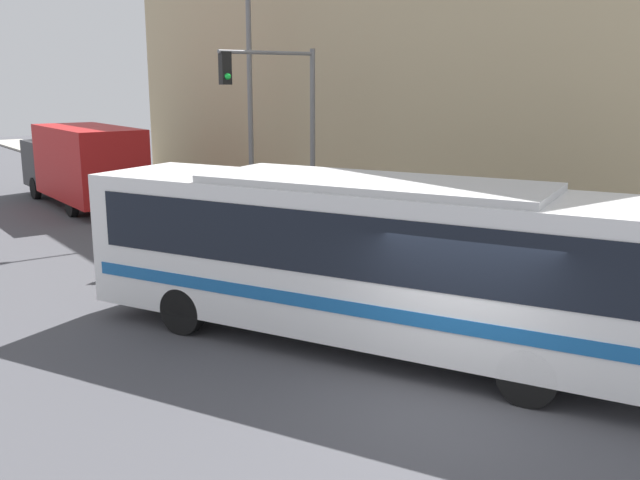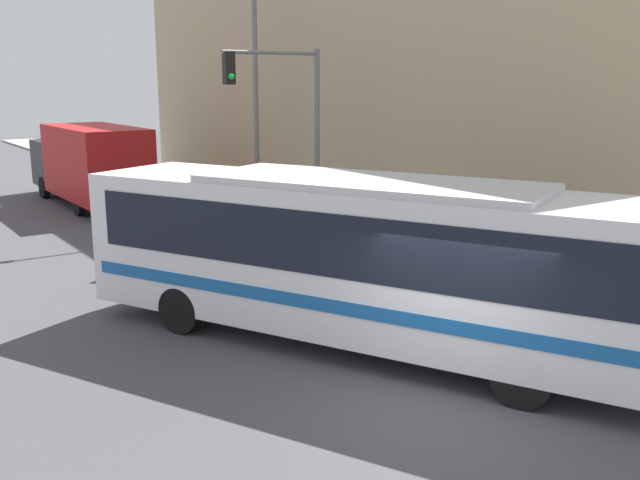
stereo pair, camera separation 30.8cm
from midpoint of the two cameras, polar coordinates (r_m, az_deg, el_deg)
ground_plane at (r=11.46m, az=10.54°, el=-12.69°), size 120.00×120.00×0.00m
sidewalk at (r=30.61m, az=-8.72°, el=3.52°), size 2.49×70.00×0.13m
building_facade at (r=27.81m, az=4.29°, el=13.86°), size 6.00×26.90×10.91m
city_bus at (r=12.96m, az=4.61°, el=-1.00°), size 7.19×11.34×3.15m
delivery_truck at (r=29.52m, az=-17.69°, el=5.94°), size 2.50×8.34×3.14m
fire_hydrant at (r=17.08m, az=14.33°, el=-2.41°), size 0.25×0.33×0.81m
traffic_light_pole at (r=21.66m, az=-2.22°, el=10.36°), size 3.28×0.35×5.66m
parking_meter at (r=21.94m, az=0.86°, el=2.44°), size 0.14×0.14×1.22m
street_lamp at (r=25.43m, az=-5.66°, el=12.64°), size 3.14×0.28×7.96m
pedestrian_near_corner at (r=17.85m, az=13.09°, el=-0.05°), size 0.34×0.34×1.77m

